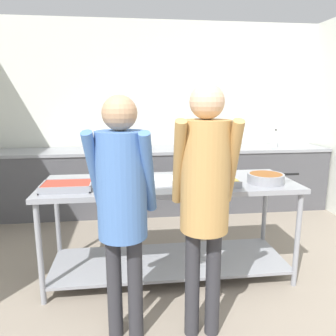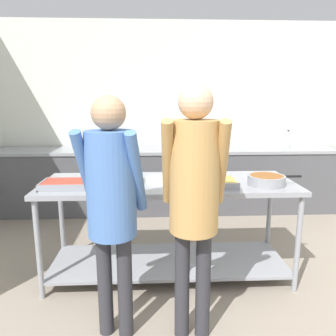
# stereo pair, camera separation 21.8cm
# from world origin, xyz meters

# --- Properties ---
(wall_rear) EXTENTS (4.91, 0.06, 2.65)m
(wall_rear) POSITION_xyz_m (0.00, 3.72, 1.32)
(wall_rear) COLOR silver
(wall_rear) RESTS_ON ground_plane
(back_counter) EXTENTS (4.75, 0.65, 0.89)m
(back_counter) POSITION_xyz_m (-0.00, 3.35, 0.45)
(back_counter) COLOR #4C4C51
(back_counter) RESTS_ON ground_plane
(serving_counter) EXTENTS (2.17, 0.77, 0.87)m
(serving_counter) POSITION_xyz_m (-0.08, 1.59, 0.59)
(serving_counter) COLOR gray
(serving_counter) RESTS_ON ground_plane
(serving_tray_vegetables) EXTENTS (0.39, 0.28, 0.05)m
(serving_tray_vegetables) POSITION_xyz_m (-0.92, 1.45, 0.89)
(serving_tray_vegetables) COLOR gray
(serving_tray_vegetables) RESTS_ON serving_counter
(serving_tray_greens) EXTENTS (0.37, 0.29, 0.05)m
(serving_tray_greens) POSITION_xyz_m (-0.50, 1.55, 0.89)
(serving_tray_greens) COLOR gray
(serving_tray_greens) RESTS_ON serving_counter
(plate_stack) EXTENTS (0.28, 0.28, 0.04)m
(plate_stack) POSITION_xyz_m (-0.14, 1.59, 0.89)
(plate_stack) COLOR white
(plate_stack) RESTS_ON serving_counter
(serving_tray_roast) EXTENTS (0.44, 0.29, 0.05)m
(serving_tray_roast) POSITION_xyz_m (0.25, 1.45, 0.89)
(serving_tray_roast) COLOR gray
(serving_tray_roast) RESTS_ON serving_counter
(sauce_pan) EXTENTS (0.45, 0.31, 0.08)m
(sauce_pan) POSITION_xyz_m (0.73, 1.45, 0.91)
(sauce_pan) COLOR gray
(sauce_pan) RESTS_ON serving_counter
(guest_serving_left) EXTENTS (0.46, 0.38, 1.60)m
(guest_serving_left) POSITION_xyz_m (-0.47, 0.83, 1.00)
(guest_serving_left) COLOR #2D2D33
(guest_serving_left) RESTS_ON ground_plane
(guest_serving_right) EXTENTS (0.42, 0.34, 1.66)m
(guest_serving_right) POSITION_xyz_m (0.04, 0.79, 1.04)
(guest_serving_right) COLOR #2D2D33
(guest_serving_right) RESTS_ON ground_plane
(water_bottle) EXTENTS (0.07, 0.07, 0.25)m
(water_bottle) POSITION_xyz_m (1.68, 3.31, 1.01)
(water_bottle) COLOR silver
(water_bottle) RESTS_ON back_counter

